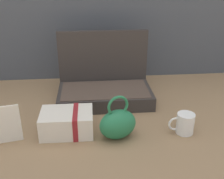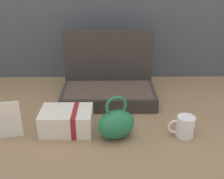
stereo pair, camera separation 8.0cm
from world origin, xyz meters
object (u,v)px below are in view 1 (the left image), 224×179
(teal_pouch_handbag, at_px, (117,124))
(coffee_mug, at_px, (185,123))
(info_card_left, at_px, (8,124))
(open_suitcase, at_px, (104,85))
(cream_toiletry_bag, at_px, (68,122))

(teal_pouch_handbag, xyz_separation_m, coffee_mug, (0.28, 0.01, -0.02))
(info_card_left, bearing_deg, teal_pouch_handbag, -12.74)
(open_suitcase, relative_size, info_card_left, 2.93)
(cream_toiletry_bag, relative_size, coffee_mug, 1.98)
(teal_pouch_handbag, height_order, cream_toiletry_bag, teal_pouch_handbag)
(open_suitcase, distance_m, coffee_mug, 0.47)
(cream_toiletry_bag, distance_m, coffee_mug, 0.48)
(teal_pouch_handbag, xyz_separation_m, info_card_left, (-0.42, 0.01, 0.01))
(cream_toiletry_bag, bearing_deg, open_suitcase, 60.45)
(open_suitcase, bearing_deg, coffee_mug, -48.54)
(coffee_mug, relative_size, info_card_left, 0.68)
(teal_pouch_handbag, relative_size, coffee_mug, 1.73)
(teal_pouch_handbag, bearing_deg, cream_toiletry_bag, 163.97)
(open_suitcase, distance_m, cream_toiletry_bag, 0.35)
(teal_pouch_handbag, bearing_deg, open_suitcase, 94.20)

